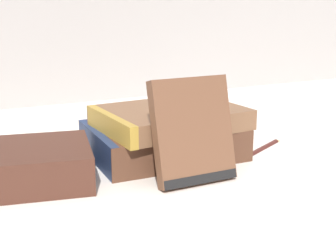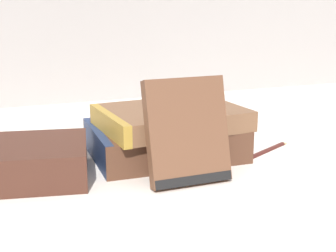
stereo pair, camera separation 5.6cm
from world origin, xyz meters
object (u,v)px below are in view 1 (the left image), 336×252
object	(u,v)px
book_flat_top	(167,118)
fountain_pen	(264,146)
pocket_watch	(181,105)
book_flat_bottom	(159,140)
book_side_left	(2,167)
book_leaning_front	(193,135)

from	to	relation	value
book_flat_top	fountain_pen	xyz separation A→B (m)	(0.16, -0.03, -0.06)
pocket_watch	fountain_pen	xyz separation A→B (m)	(0.14, -0.02, -0.08)
book_flat_top	pocket_watch	size ratio (longest dim) A/B	4.04
book_flat_bottom	book_side_left	bearing A→B (deg)	-172.65
book_flat_bottom	pocket_watch	bearing A→B (deg)	-35.12
pocket_watch	fountain_pen	bearing A→B (deg)	-9.89
pocket_watch	book_leaning_front	bearing A→B (deg)	-109.29
book_flat_bottom	book_flat_top	distance (m)	0.04
book_flat_top	book_leaning_front	size ratio (longest dim) A/B	1.56
book_flat_bottom	book_side_left	xyz separation A→B (m)	(-0.24, -0.02, 0.00)
pocket_watch	fountain_pen	distance (m)	0.16
book_flat_top	fountain_pen	size ratio (longest dim) A/B	1.91
pocket_watch	book_flat_bottom	bearing A→B (deg)	142.83
book_flat_bottom	fountain_pen	xyz separation A→B (m)	(0.17, -0.04, -0.02)
book_side_left	fountain_pen	size ratio (longest dim) A/B	2.11
book_side_left	pocket_watch	distance (m)	0.27
book_leaning_front	pocket_watch	distance (m)	0.11
book_leaning_front	pocket_watch	bearing A→B (deg)	70.71
book_flat_top	fountain_pen	world-z (taller)	book_flat_top
book_flat_top	fountain_pen	distance (m)	0.17
book_side_left	book_leaning_front	distance (m)	0.25
book_flat_bottom	book_leaning_front	distance (m)	0.13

